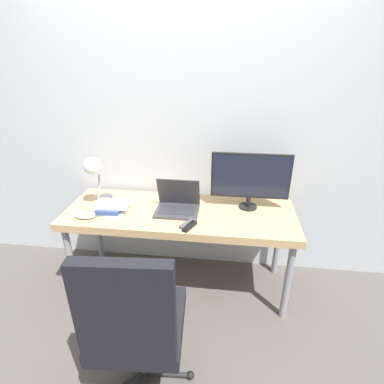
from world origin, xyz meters
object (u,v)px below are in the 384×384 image
(laptop, at_px, (178,205))
(book_stack, at_px, (111,208))
(monitor, at_px, (250,178))
(desk_lamp, at_px, (94,170))
(game_controller, at_px, (85,215))
(office_chair, at_px, (135,322))

(laptop, xyz_separation_m, book_stack, (-0.49, -0.10, -0.01))
(monitor, bearing_deg, desk_lamp, -174.48)
(desk_lamp, distance_m, game_controller, 0.34)
(book_stack, bearing_deg, desk_lamp, 142.85)
(game_controller, bearing_deg, desk_lamp, 84.12)
(laptop, distance_m, book_stack, 0.50)
(office_chair, bearing_deg, laptop, 85.75)
(monitor, bearing_deg, office_chair, -119.95)
(monitor, distance_m, desk_lamp, 1.18)
(monitor, relative_size, desk_lamp, 1.48)
(office_chair, height_order, game_controller, office_chair)
(office_chair, relative_size, book_stack, 3.87)
(book_stack, xyz_separation_m, game_controller, (-0.17, -0.09, -0.02))
(laptop, height_order, desk_lamp, desk_lamp)
(office_chair, height_order, book_stack, office_chair)
(monitor, xyz_separation_m, game_controller, (-1.20, -0.31, -0.23))
(book_stack, bearing_deg, monitor, 12.35)
(laptop, xyz_separation_m, office_chair, (-0.07, -0.93, -0.20))
(monitor, height_order, game_controller, monitor)
(desk_lamp, xyz_separation_m, office_chair, (0.57, -0.94, -0.45))
(office_chair, relative_size, game_controller, 6.76)
(laptop, xyz_separation_m, desk_lamp, (-0.64, 0.01, 0.25))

